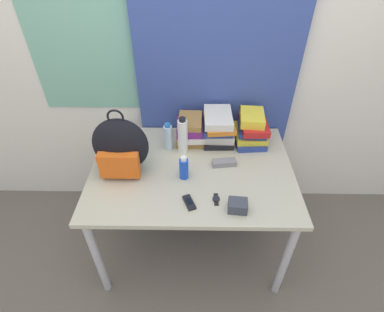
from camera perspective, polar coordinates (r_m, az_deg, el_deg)
The scene contains 15 objects.
ground_plane at distance 2.23m, azimuth -0.18°, elevation -25.12°, with size 12.00×12.00×0.00m, color #665B51.
wall_back at distance 2.08m, azimuth 0.08°, elevation 17.99°, with size 6.00×0.06×2.50m.
curtain_blue at distance 2.03m, azimuth 4.86°, elevation 17.32°, with size 1.07×0.04×2.50m.
desk at distance 1.94m, azimuth 0.00°, elevation -4.15°, with size 1.26×0.90×0.76m.
backpack at distance 1.81m, azimuth -13.47°, elevation 1.68°, with size 0.33×0.21×0.42m.
book_stack_left at distance 2.06m, azimuth -0.32°, elevation 4.92°, with size 0.20×0.25×0.18m.
book_stack_center at distance 2.05m, azimuth 4.98°, elevation 5.47°, with size 0.22×0.29×0.22m.
book_stack_right at distance 2.09m, azimuth 11.19°, elevation 5.12°, with size 0.23×0.29×0.22m.
water_bottle at distance 1.99m, azimuth -4.56°, elevation 3.64°, with size 0.06×0.06×0.20m.
sports_bottle at distance 1.94m, azimuth -1.78°, elevation 3.88°, with size 0.06×0.06×0.26m.
sunscreen_bottle at distance 1.77m, azimuth -1.56°, elevation -2.33°, with size 0.06×0.06×0.16m.
cell_phone at distance 1.67m, azimuth -0.55°, elevation -8.84°, with size 0.08×0.12×0.02m.
sunglasses_case at distance 1.90m, azimuth 6.13°, elevation -1.27°, with size 0.16×0.08×0.04m.
camera_pouch at distance 1.64m, azimuth 8.70°, elevation -9.34°, with size 0.11×0.09×0.06m.
wristwatch at distance 1.70m, azimuth 4.63°, elevation -8.19°, with size 0.04×0.09×0.01m.
Camera 1 is at (0.02, -0.95, 2.02)m, focal length 28.00 mm.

